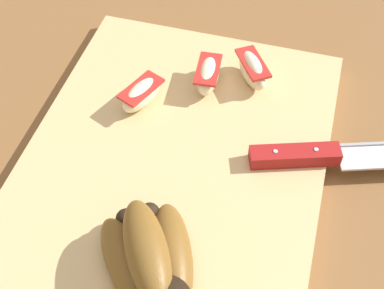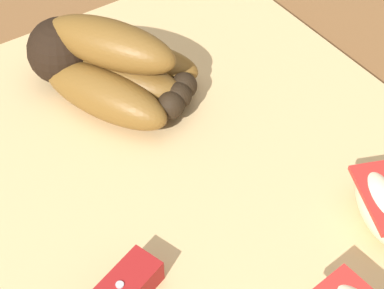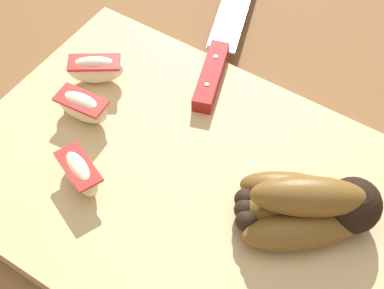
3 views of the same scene
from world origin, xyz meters
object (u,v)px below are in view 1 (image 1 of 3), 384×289
object	(u,v)px
chefs_knife	(337,155)
apple_wedge_middle	(208,75)
banana_bunch	(152,266)
apple_wedge_near	(142,94)
apple_wedge_far	(252,70)

from	to	relation	value
chefs_knife	apple_wedge_middle	distance (m)	0.18
banana_bunch	apple_wedge_near	bearing A→B (deg)	-158.35
apple_wedge_near	apple_wedge_far	xyz separation A→B (m)	(-0.08, 0.12, 0.00)
apple_wedge_far	apple_wedge_middle	bearing A→B (deg)	-65.86
chefs_knife	apple_wedge_near	bearing A→B (deg)	-94.95
apple_wedge_middle	apple_wedge_near	bearing A→B (deg)	-52.45
apple_wedge_far	banana_bunch	bearing A→B (deg)	-6.88
apple_wedge_near	banana_bunch	bearing A→B (deg)	21.65
apple_wedge_near	apple_wedge_far	bearing A→B (deg)	122.28
apple_wedge_far	apple_wedge_near	bearing A→B (deg)	-57.72
chefs_knife	apple_wedge_far	distance (m)	0.15
apple_wedge_near	apple_wedge_middle	xyz separation A→B (m)	(-0.05, 0.07, 0.00)
banana_bunch	chefs_knife	world-z (taller)	banana_bunch
banana_bunch	apple_wedge_far	distance (m)	0.29
banana_bunch	chefs_knife	size ratio (longest dim) A/B	0.51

